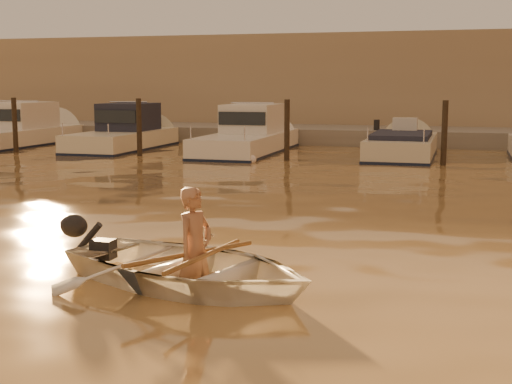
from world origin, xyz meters
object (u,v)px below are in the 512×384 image
(waterfront_building, at_px, (354,86))
(moored_boat_1, at_px, (122,133))
(moored_boat_3, at_px, (402,150))
(dinghy, at_px, (189,267))
(person, at_px, (195,249))
(moored_boat_0, at_px, (10,131))
(moored_boat_2, at_px, (247,136))

(waterfront_building, bearing_deg, moored_boat_1, -123.44)
(moored_boat_1, relative_size, waterfront_building, 0.14)
(moored_boat_1, height_order, moored_boat_3, moored_boat_1)
(moored_boat_1, bearing_deg, waterfront_building, 56.56)
(waterfront_building, bearing_deg, dinghy, -85.62)
(person, relative_size, moored_boat_3, 0.25)
(moored_boat_0, xyz_separation_m, moored_boat_1, (5.02, 0.00, 0.00))
(moored_boat_3, bearing_deg, moored_boat_1, 180.00)
(person, bearing_deg, moored_boat_2, 31.54)
(moored_boat_1, bearing_deg, person, -60.67)
(dinghy, xyz_separation_m, person, (0.10, -0.03, 0.24))
(moored_boat_0, xyz_separation_m, moored_boat_2, (10.05, 0.00, 0.00))
(moored_boat_2, bearing_deg, person, -75.20)
(moored_boat_0, xyz_separation_m, waterfront_building, (12.29, 11.00, 1.77))
(person, xyz_separation_m, moored_boat_2, (-4.47, 16.90, 0.15))
(person, distance_m, moored_boat_0, 22.28)
(dinghy, relative_size, moored_boat_0, 0.43)
(dinghy, distance_m, moored_boat_3, 16.92)
(moored_boat_1, xyz_separation_m, moored_boat_3, (10.61, 0.00, -0.40))
(dinghy, bearing_deg, waterfront_building, 21.12)
(moored_boat_0, bearing_deg, moored_boat_3, 0.00)
(person, distance_m, moored_boat_3, 16.94)
(moored_boat_2, relative_size, waterfront_building, 0.17)
(moored_boat_0, height_order, moored_boat_2, same)
(person, xyz_separation_m, waterfront_building, (-2.23, 27.90, 1.92))
(moored_boat_0, distance_m, moored_boat_3, 15.64)
(person, xyz_separation_m, moored_boat_0, (-14.52, 16.90, 0.15))
(waterfront_building, bearing_deg, person, -85.42)
(dinghy, height_order, moored_boat_2, moored_boat_2)
(dinghy, relative_size, person, 2.22)
(moored_boat_1, bearing_deg, moored_boat_0, 180.00)
(person, bearing_deg, waterfront_building, 21.31)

